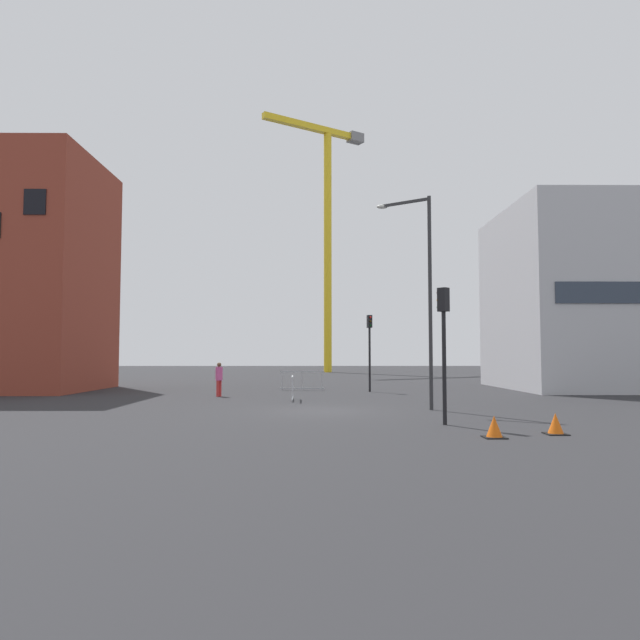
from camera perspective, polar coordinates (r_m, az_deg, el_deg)
name	(u,v)px	position (r m, az deg, el deg)	size (l,w,h in m)	color
ground	(321,411)	(20.98, 0.10, -9.02)	(160.00, 160.00, 0.00)	#28282B
brick_building	(31,274)	(36.62, -26.80, 4.07)	(7.37, 8.46, 13.17)	brown
office_block	(587,299)	(37.94, 25.01, 1.90)	(9.91, 10.69, 10.71)	#B7B7BC
construction_crane	(327,218)	(67.32, 0.68, 10.06)	(11.77, 7.77, 28.62)	yellow
streetlamp_tall	(423,283)	(21.93, 10.21, 3.67)	(1.93, 1.30, 7.99)	#2D2D30
traffic_light_island	(370,340)	(31.66, 4.95, -2.03)	(0.30, 0.39, 4.20)	black
traffic_light_crosswalk	(444,332)	(17.19, 12.17, -1.22)	(0.37, 0.37, 4.00)	black
pedestrian_walking	(219,377)	(28.38, -10.00, -5.58)	(0.34, 0.34, 1.64)	red
safety_barrier_rear	(302,380)	(32.89, -1.79, -6.00)	(2.53, 0.11, 1.08)	#9EA0A5
safety_barrier_front	(292,388)	(25.69, -2.76, -6.73)	(0.13, 2.16, 1.08)	#B2B5BA
traffic_cone_on_verge	(556,425)	(16.09, 22.35, -9.58)	(0.54, 0.54, 0.54)	black
traffic_cone_by_barrier	(494,428)	(14.93, 16.91, -10.20)	(0.53, 0.53, 0.54)	black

